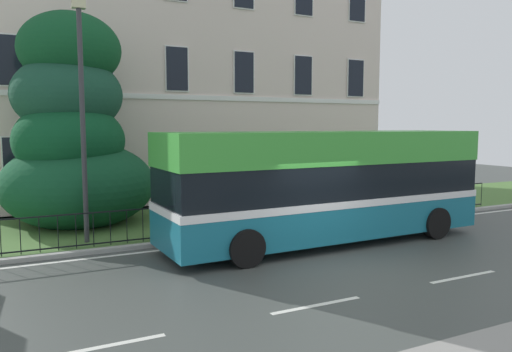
{
  "coord_description": "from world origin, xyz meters",
  "views": [
    {
      "loc": [
        -7.13,
        -9.48,
        3.46
      ],
      "look_at": [
        0.28,
        5.41,
        1.73
      ],
      "focal_mm": 34.47,
      "sensor_mm": 36.0,
      "label": 1
    }
  ],
  "objects_px": {
    "evergreen_tree": "(73,137)",
    "street_lamp_post": "(82,104)",
    "georgian_townhouse": "(179,49)",
    "single_decker_bus": "(327,185)",
    "litter_bin": "(338,201)"
  },
  "relations": [
    {
      "from": "street_lamp_post",
      "to": "georgian_townhouse",
      "type": "bearing_deg",
      "value": 58.69
    },
    {
      "from": "single_decker_bus",
      "to": "litter_bin",
      "type": "bearing_deg",
      "value": 46.63
    },
    {
      "from": "evergreen_tree",
      "to": "single_decker_bus",
      "type": "distance_m",
      "value": 8.67
    },
    {
      "from": "litter_bin",
      "to": "georgian_townhouse",
      "type": "bearing_deg",
      "value": 105.31
    },
    {
      "from": "evergreen_tree",
      "to": "street_lamp_post",
      "type": "xyz_separation_m",
      "value": [
        -0.07,
        -3.1,
        1.01
      ]
    },
    {
      "from": "single_decker_bus",
      "to": "litter_bin",
      "type": "height_order",
      "value": "single_decker_bus"
    },
    {
      "from": "georgian_townhouse",
      "to": "evergreen_tree",
      "type": "xyz_separation_m",
      "value": [
        -5.94,
        -6.77,
        -4.22
      ]
    },
    {
      "from": "single_decker_bus",
      "to": "georgian_townhouse",
      "type": "bearing_deg",
      "value": 90.38
    },
    {
      "from": "street_lamp_post",
      "to": "litter_bin",
      "type": "relative_size",
      "value": 5.89
    },
    {
      "from": "evergreen_tree",
      "to": "single_decker_bus",
      "type": "height_order",
      "value": "evergreen_tree"
    },
    {
      "from": "georgian_townhouse",
      "to": "evergreen_tree",
      "type": "distance_m",
      "value": 9.94
    },
    {
      "from": "evergreen_tree",
      "to": "single_decker_bus",
      "type": "relative_size",
      "value": 0.73
    },
    {
      "from": "single_decker_bus",
      "to": "street_lamp_post",
      "type": "xyz_separation_m",
      "value": [
        -6.43,
        2.63,
        2.33
      ]
    },
    {
      "from": "evergreen_tree",
      "to": "litter_bin",
      "type": "distance_m",
      "value": 9.51
    },
    {
      "from": "evergreen_tree",
      "to": "litter_bin",
      "type": "bearing_deg",
      "value": -20.11
    }
  ]
}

